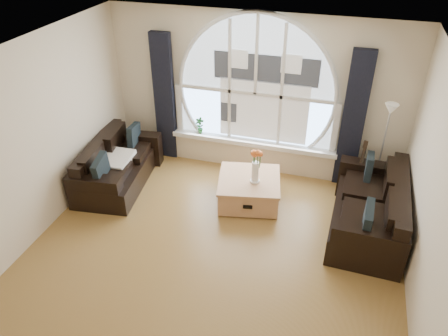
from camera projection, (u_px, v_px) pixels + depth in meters
ground at (204, 271)px, 5.63m from camera, size 5.00×5.50×0.01m
ceiling at (198, 73)px, 4.18m from camera, size 5.00×5.50×0.01m
wall_back at (256, 95)px, 7.13m from camera, size 5.00×0.01×2.70m
wall_left at (17, 155)px, 5.50m from camera, size 0.01×5.50×2.70m
wall_right at (438, 227)px, 4.30m from camera, size 0.01×5.50×2.70m
attic_slope at (431, 135)px, 3.84m from camera, size 0.92×5.50×0.72m
arched_window at (256, 80)px, 6.95m from camera, size 2.60×0.06×2.15m
window_sill at (253, 142)px, 7.50m from camera, size 2.90×0.22×0.08m
window_frame at (256, 81)px, 6.93m from camera, size 2.76×0.08×2.15m
neighbor_house at (265, 89)px, 6.97m from camera, size 1.70×0.02×1.50m
curtain_left at (164, 98)px, 7.52m from camera, size 0.35×0.12×2.30m
curtain_right at (353, 121)px, 6.75m from camera, size 0.35×0.12×2.30m
sofa_left at (118, 163)px, 7.13m from camera, size 1.06×1.80×0.76m
sofa_right at (369, 207)px, 6.13m from camera, size 1.01×1.92×0.84m
coffee_chest at (249, 189)px, 6.80m from camera, size 1.11×1.11×0.46m
throw_blanket at (114, 159)px, 7.05m from camera, size 0.57×0.57×0.10m
vase_flowers at (256, 160)px, 6.42m from camera, size 0.24×0.24×0.70m
floor_lamp at (381, 152)px, 6.65m from camera, size 0.24×0.24×1.60m
guitar at (360, 167)px, 6.78m from camera, size 0.42×0.35×1.06m
potted_plant at (200, 125)px, 7.63m from camera, size 0.16×0.11×0.30m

